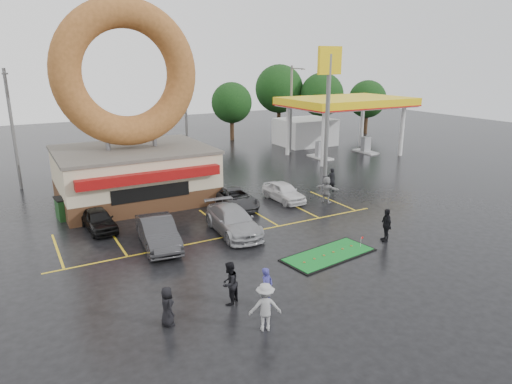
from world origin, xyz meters
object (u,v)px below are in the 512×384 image
gas_station (327,116)px  car_black (98,220)px  streetlight_left (12,127)px  person_blue (267,288)px  car_white (284,192)px  person_cameraman (386,225)px  shell_sign (329,88)px  car_silver (233,221)px  car_dgrey (158,233)px  putting_green (329,255)px  streetlight_mid (186,115)px  donut_shop (131,137)px  dumpster (72,208)px  car_grey (235,198)px  streetlight_right (291,107)px

gas_station → car_black: gas_station is taller
streetlight_left → person_blue: streetlight_left is taller
car_white → person_cameraman: bearing=-85.0°
shell_sign → car_silver: size_ratio=2.07×
shell_sign → car_dgrey: size_ratio=2.22×
person_blue → putting_green: (5.29, 2.78, -0.81)m
streetlight_mid → putting_green: bearing=-92.6°
donut_shop → dumpster: size_ratio=7.50×
car_white → person_blue: bearing=-126.0°
gas_station → donut_shop: bearing=-160.9°
streetlight_left → dumpster: (2.50, -8.86, -4.13)m
car_black → car_grey: (8.87, 0.00, -0.00)m
gas_station → car_dgrey: bearing=-144.9°
gas_station → dumpster: bearing=-160.2°
person_cameraman → putting_green: (-3.92, -0.06, -0.88)m
streetlight_right → dumpster: bearing=-155.2°
streetlight_right → dumpster: size_ratio=5.00×
shell_sign → car_black: bearing=-168.4°
gas_station → streetlight_mid: 16.04m
streetlight_right → car_white: bearing=-124.9°
person_blue → putting_green: person_blue is taller
gas_station → car_grey: (-17.63, -12.94, -3.07)m
car_dgrey → putting_green: bearing=-30.5°
car_grey → putting_green: 9.47m
dumpster → car_white: bearing=-20.1°
donut_shop → car_dgrey: donut_shop is taller
donut_shop → streetlight_right: bearing=25.2°
streetlight_mid → car_dgrey: size_ratio=1.88×
gas_station → dumpster: 29.38m
gas_station → streetlight_right: size_ratio=1.52×
streetlight_mid → streetlight_right: same height
streetlight_right → car_black: (-22.49, -13.92, -4.15)m
car_black → car_silver: (6.63, -4.26, 0.11)m
streetlight_left → person_cameraman: streetlight_left is taller
car_white → putting_green: bearing=-109.3°
car_dgrey → putting_green: 9.00m
person_blue → streetlight_left: bearing=81.5°
donut_shop → person_cameraman: 17.79m
dumpster → streetlight_right: bearing=19.3°
gas_station → streetlight_left: (-30.00, -1.02, 1.08)m
car_black → person_blue: person_blue is taller
gas_station → car_white: (-14.01, -13.39, -3.03)m
streetlight_left → putting_green: bearing=-58.7°
car_black → car_dgrey: size_ratio=0.78×
streetlight_left → streetlight_right: size_ratio=1.00×
person_cameraman → car_white: bearing=-152.3°
dumpster → putting_green: 16.32m
streetlight_right → person_cameraman: size_ratio=4.89×
putting_green → car_white: bearing=71.5°
putting_green → streetlight_left: bearing=121.3°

